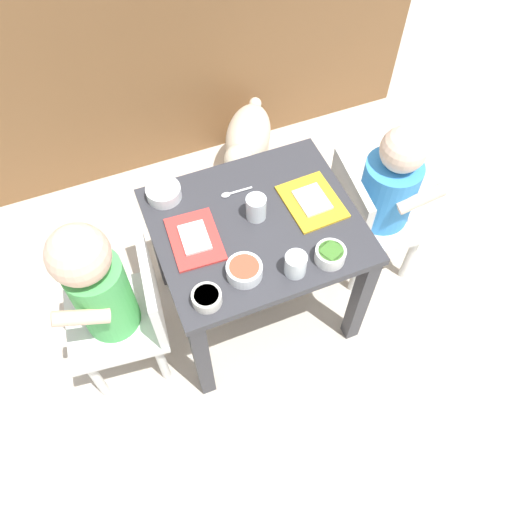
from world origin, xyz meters
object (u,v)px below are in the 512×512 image
at_px(seated_child_right, 385,191).
at_px(cereal_bowl_right_side, 164,192).
at_px(water_cup_right, 295,265).
at_px(dog, 247,140).
at_px(cereal_bowl_left_side, 207,298).
at_px(food_tray_left, 195,239).
at_px(veggie_bowl_near, 330,254).
at_px(water_cup_left, 256,209).
at_px(food_tray_right, 312,201).
at_px(seated_child_left, 104,291).
at_px(dining_table, 256,242).
at_px(veggie_bowl_far, 244,270).
at_px(spoon_by_left_tray, 234,192).

bearing_deg(seated_child_right, cereal_bowl_right_side, 166.02).
bearing_deg(water_cup_right, dog, 77.97).
bearing_deg(cereal_bowl_left_side, food_tray_left, 80.83).
bearing_deg(veggie_bowl_near, seated_child_right, 34.07).
bearing_deg(food_tray_left, cereal_bowl_right_side, 100.39).
xyz_separation_m(food_tray_left, water_cup_right, (0.21, -0.19, 0.02)).
relative_size(seated_child_right, food_tray_left, 3.30).
distance_m(food_tray_left, water_cup_left, 0.19).
bearing_deg(cereal_bowl_right_side, water_cup_right, -56.78).
relative_size(water_cup_right, cereal_bowl_left_side, 0.85).
bearing_deg(cereal_bowl_right_side, food_tray_right, -24.95).
height_order(seated_child_left, cereal_bowl_left_side, seated_child_left).
bearing_deg(dining_table, seated_child_left, -176.74).
bearing_deg(water_cup_right, veggie_bowl_near, 0.03).
distance_m(seated_child_right, veggie_bowl_far, 0.58).
bearing_deg(seated_child_left, seated_child_right, 3.21).
xyz_separation_m(seated_child_right, water_cup_left, (-0.44, -0.00, 0.11)).
xyz_separation_m(dog, food_tray_right, (-0.02, -0.57, 0.28)).
relative_size(dining_table, cereal_bowl_right_side, 5.71).
xyz_separation_m(dog, spoon_by_left_tray, (-0.22, -0.46, 0.27)).
bearing_deg(food_tray_right, veggie_bowl_near, -101.84).
height_order(seated_child_right, veggie_bowl_near, seated_child_right).
bearing_deg(veggie_bowl_near, food_tray_left, 148.22).
xyz_separation_m(veggie_bowl_near, cereal_bowl_right_side, (-0.35, 0.37, -0.00)).
height_order(dog, cereal_bowl_right_side, cereal_bowl_right_side).
bearing_deg(seated_child_right, water_cup_right, -152.96).
bearing_deg(cereal_bowl_left_side, water_cup_right, -0.16).
distance_m(veggie_bowl_far, spoon_by_left_tray, 0.28).
bearing_deg(food_tray_left, veggie_bowl_near, -31.78).
xyz_separation_m(water_cup_left, veggie_bowl_far, (-0.10, -0.17, -0.01)).
bearing_deg(water_cup_left, cereal_bowl_right_side, 143.07).
xyz_separation_m(water_cup_right, cereal_bowl_right_side, (-0.25, 0.37, -0.01)).
relative_size(seated_child_left, food_tray_left, 3.57).
xyz_separation_m(seated_child_right, veggie_bowl_near, (-0.31, -0.21, 0.10)).
bearing_deg(water_cup_right, cereal_bowl_right_side, 123.22).
relative_size(seated_child_left, cereal_bowl_left_side, 8.91).
relative_size(food_tray_right, spoon_by_left_tray, 1.95).
relative_size(dog, cereal_bowl_right_side, 3.79).
xyz_separation_m(food_tray_right, veggie_bowl_near, (-0.04, -0.19, 0.02)).
xyz_separation_m(dog, cereal_bowl_right_side, (-0.41, -0.39, 0.29)).
height_order(seated_child_left, dog, seated_child_left).
bearing_deg(seated_child_right, food_tray_left, -178.50).
height_order(dining_table, food_tray_left, food_tray_left).
distance_m(seated_child_left, seated_child_right, 0.90).
relative_size(food_tray_left, water_cup_right, 2.94).
xyz_separation_m(seated_child_left, cereal_bowl_left_side, (0.24, -0.16, 0.06)).
distance_m(seated_child_left, cereal_bowl_right_side, 0.33).
relative_size(seated_child_left, veggie_bowl_near, 8.35).
bearing_deg(cereal_bowl_left_side, dog, 62.07).
height_order(seated_child_right, food_tray_left, seated_child_right).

